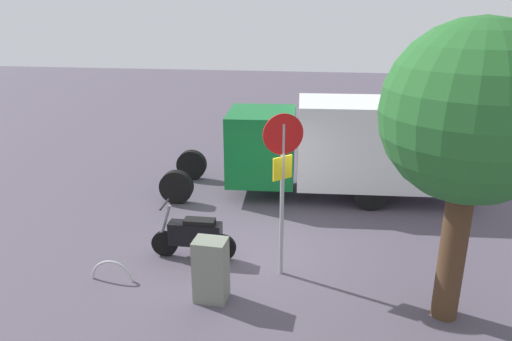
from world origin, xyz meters
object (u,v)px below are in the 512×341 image
(bike_rack_hoop, at_px, (112,280))
(box_truck_near, at_px, (346,143))
(utility_cabinet, at_px, (211,270))
(motorcycle, at_px, (195,235))
(street_tree, at_px, (473,116))
(stop_sign, at_px, (283,171))

(bike_rack_hoop, bearing_deg, box_truck_near, -131.60)
(utility_cabinet, bearing_deg, motorcycle, -64.46)
(box_truck_near, height_order, utility_cabinet, box_truck_near)
(street_tree, relative_size, utility_cabinet, 4.18)
(stop_sign, relative_size, bike_rack_hoop, 3.81)
(box_truck_near, height_order, bike_rack_hoop, box_truck_near)
(stop_sign, bearing_deg, utility_cabinet, 42.16)
(stop_sign, bearing_deg, motorcycle, -11.75)
(stop_sign, xyz_separation_m, street_tree, (-2.91, 0.96, 1.34))
(stop_sign, height_order, street_tree, street_tree)
(motorcycle, height_order, utility_cabinet, motorcycle)
(box_truck_near, relative_size, utility_cabinet, 7.12)
(street_tree, height_order, utility_cabinet, street_tree)
(motorcycle, height_order, stop_sign, stop_sign)
(stop_sign, relative_size, utility_cabinet, 2.75)
(box_truck_near, bearing_deg, motorcycle, 48.67)
(motorcycle, distance_m, bike_rack_hoop, 1.83)
(street_tree, xyz_separation_m, utility_cabinet, (4.07, 0.09, -2.91))
(street_tree, bearing_deg, utility_cabinet, 1.30)
(box_truck_near, height_order, street_tree, street_tree)
(box_truck_near, distance_m, stop_sign, 4.67)
(utility_cabinet, distance_m, bike_rack_hoop, 2.17)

